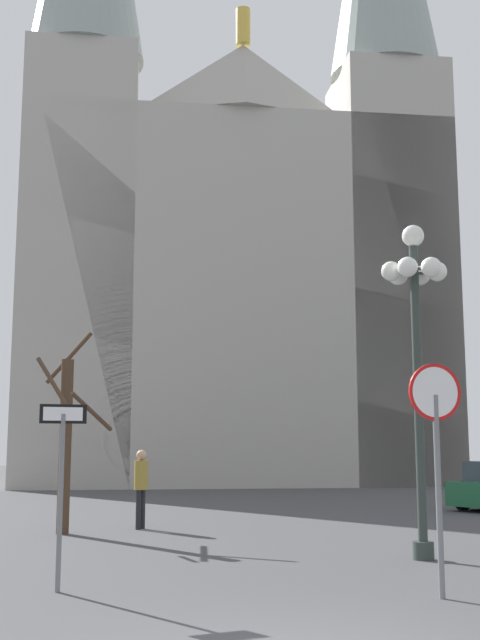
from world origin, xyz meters
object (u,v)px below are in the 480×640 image
one_way_arrow_sign (61,472)px  pedestrian_walking (141,481)px  bare_tree (66,437)px  cathedral (233,235)px  stop_sign (436,433)px  street_lamp (416,321)px

one_way_arrow_sign → pedestrian_walking: 7.73m
bare_tree → pedestrian_walking: bare_tree is taller
pedestrian_walking → cathedral: bearing=82.6°
stop_sign → bare_tree: size_ratio=0.67×
street_lamp → pedestrian_walking: bearing=136.6°
stop_sign → bare_tree: (-6.18, 7.44, -0.03)m
bare_tree → one_way_arrow_sign: bearing=-80.3°
stop_sign → street_lamp: (0.66, 3.38, 2.01)m
street_lamp → pedestrian_walking: 7.82m
pedestrian_walking → bare_tree: bearing=-150.8°
stop_sign → bare_tree: bearing=129.7°
street_lamp → pedestrian_walking: size_ratio=3.27×
cathedral → pedestrian_walking: 23.65m
one_way_arrow_sign → street_lamp: size_ratio=0.43×
one_way_arrow_sign → street_lamp: 6.79m
street_lamp → stop_sign: bearing=-101.0°
bare_tree → pedestrian_walking: 2.08m
cathedral → one_way_arrow_sign: bearing=-96.3°
one_way_arrow_sign → street_lamp: bearing=25.9°
pedestrian_walking → one_way_arrow_sign: bearing=-93.2°
pedestrian_walking → stop_sign: bearing=-61.2°
street_lamp → cathedral: bearing=95.7°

